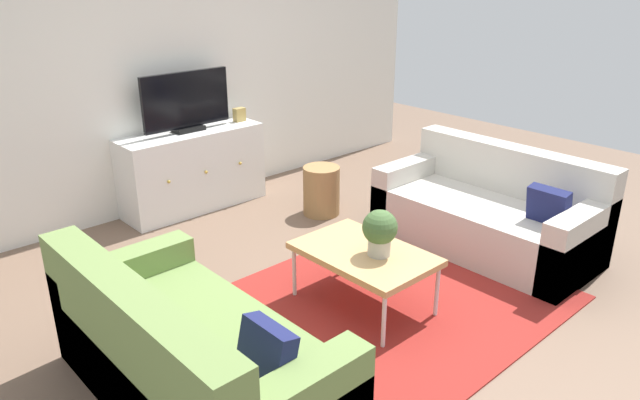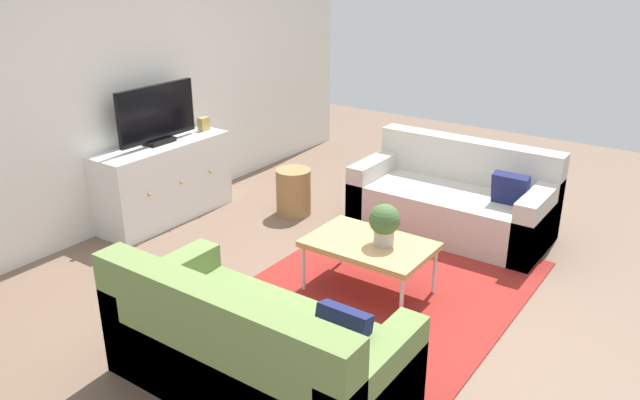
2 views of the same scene
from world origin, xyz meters
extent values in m
plane|color=brown|center=(0.00, 0.00, 0.00)|extent=(10.00, 10.00, 0.00)
cube|color=silver|center=(0.00, 2.55, 1.35)|extent=(6.40, 0.12, 2.70)
cube|color=maroon|center=(0.00, -0.15, 0.01)|extent=(2.50, 1.90, 0.01)
cube|color=olive|center=(-1.35, -0.10, 0.21)|extent=(0.85, 1.74, 0.41)
cube|color=olive|center=(-1.68, -0.10, 0.40)|extent=(0.20, 1.74, 0.80)
cube|color=olive|center=(-1.35, 0.68, 0.29)|extent=(0.85, 0.18, 0.58)
cube|color=#191E4C|center=(-1.30, -0.64, 0.53)|extent=(0.17, 0.30, 0.31)
cube|color=beige|center=(1.35, -0.10, 0.21)|extent=(0.85, 1.74, 0.41)
cube|color=beige|center=(1.68, -0.10, 0.40)|extent=(0.20, 1.74, 0.80)
cube|color=beige|center=(1.35, 0.68, 0.29)|extent=(0.85, 0.18, 0.58)
cube|color=beige|center=(1.35, -0.88, 0.29)|extent=(0.85, 0.18, 0.58)
cube|color=#191E4C|center=(1.30, -0.64, 0.53)|extent=(0.15, 0.30, 0.31)
cube|color=tan|center=(-0.03, -0.06, 0.40)|extent=(0.60, 0.91, 0.04)
cylinder|color=silver|center=(-0.29, -0.47, 0.19)|extent=(0.03, 0.03, 0.38)
cylinder|color=silver|center=(0.23, -0.47, 0.19)|extent=(0.03, 0.03, 0.38)
cylinder|color=silver|center=(-0.29, 0.36, 0.19)|extent=(0.03, 0.03, 0.38)
cylinder|color=silver|center=(0.23, 0.36, 0.19)|extent=(0.03, 0.03, 0.38)
cylinder|color=#B7B2A8|center=(0.00, -0.16, 0.48)|extent=(0.15, 0.15, 0.11)
sphere|color=#426033|center=(0.00, -0.16, 0.62)|extent=(0.23, 0.23, 0.23)
cube|color=white|center=(0.08, 2.27, 0.38)|extent=(1.36, 0.44, 0.75)
sphere|color=#B79338|center=(-0.30, 2.04, 0.41)|extent=(0.03, 0.03, 0.03)
sphere|color=#B79338|center=(0.08, 2.04, 0.41)|extent=(0.03, 0.03, 0.03)
sphere|color=#B79338|center=(0.46, 2.04, 0.41)|extent=(0.03, 0.03, 0.03)
cube|color=black|center=(0.08, 2.29, 0.77)|extent=(0.28, 0.16, 0.04)
cube|color=black|center=(0.08, 2.29, 1.04)|extent=(0.87, 0.04, 0.50)
cube|color=tan|center=(0.64, 2.27, 0.82)|extent=(0.11, 0.07, 0.13)
cylinder|color=#9E7547|center=(0.86, 1.33, 0.23)|extent=(0.34, 0.34, 0.46)
camera|label=1|loc=(-2.64, -2.47, 2.20)|focal=33.51mm
camera|label=2|loc=(-3.66, -2.15, 2.42)|focal=35.21mm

